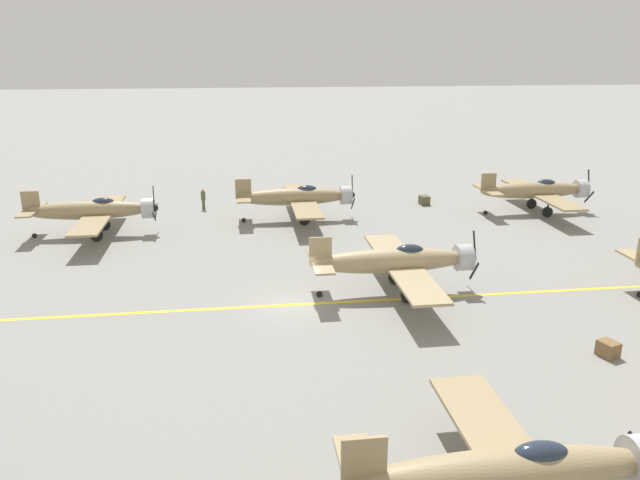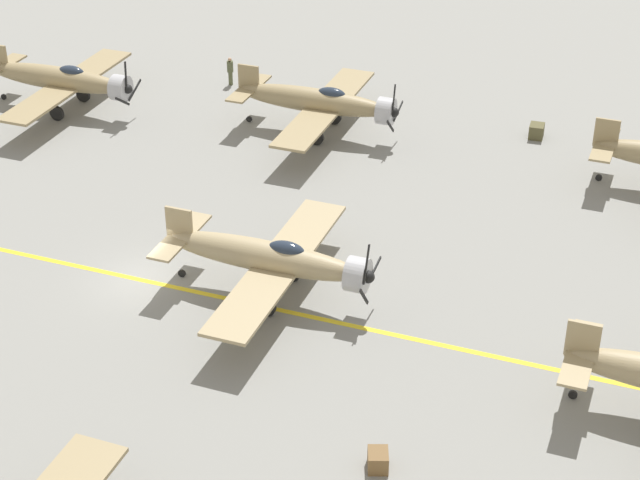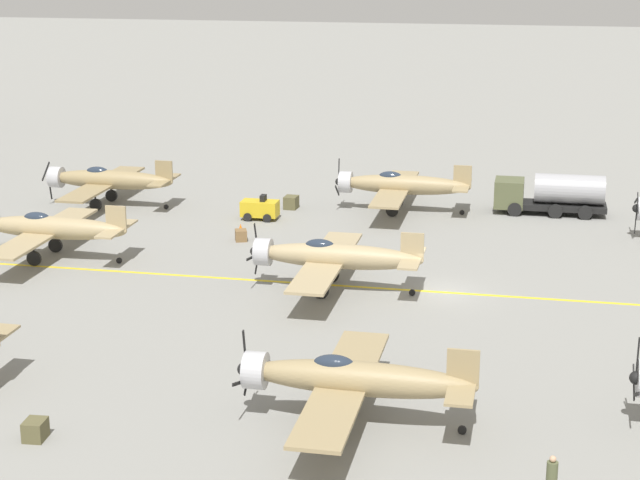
# 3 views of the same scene
# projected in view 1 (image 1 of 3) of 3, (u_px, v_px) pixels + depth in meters

# --- Properties ---
(ground_plane) EXTENTS (400.00, 400.00, 0.00)m
(ground_plane) POSITION_uv_depth(u_px,v_px,m) (295.00, 305.00, 35.23)
(ground_plane) COLOR gray
(taxiway_stripe) EXTENTS (0.30, 160.00, 0.01)m
(taxiway_stripe) POSITION_uv_depth(u_px,v_px,m) (295.00, 305.00, 35.23)
(taxiway_stripe) COLOR yellow
(taxiway_stripe) RESTS_ON ground
(airplane_far_left) EXTENTS (12.00, 9.98, 3.76)m
(airplane_far_left) POSITION_uv_depth(u_px,v_px,m) (537.00, 190.00, 54.17)
(airplane_far_left) COLOR #9A865D
(airplane_far_left) RESTS_ON ground
(airplane_near_left) EXTENTS (12.00, 9.98, 3.80)m
(airplane_near_left) POSITION_uv_depth(u_px,v_px,m) (94.00, 210.00, 47.55)
(airplane_near_left) COLOR #99845B
(airplane_near_left) RESTS_ON ground
(airplane_mid_center) EXTENTS (12.00, 9.98, 3.71)m
(airplane_mid_center) POSITION_uv_depth(u_px,v_px,m) (397.00, 261.00, 36.29)
(airplane_mid_center) COLOR tan
(airplane_mid_center) RESTS_ON ground
(airplane_mid_left) EXTENTS (12.00, 9.98, 3.78)m
(airplane_mid_left) POSITION_uv_depth(u_px,v_px,m) (298.00, 197.00, 51.82)
(airplane_mid_left) COLOR #99855C
(airplane_mid_left) RESTS_ON ground
(airplane_mid_right) EXTENTS (12.00, 9.98, 3.80)m
(airplane_mid_right) POSITION_uv_depth(u_px,v_px,m) (515.00, 474.00, 18.19)
(airplane_mid_right) COLOR #9D885F
(airplane_mid_right) RESTS_ON ground
(ground_crew_walking) EXTENTS (0.40, 0.40, 1.86)m
(ground_crew_walking) POSITION_uv_depth(u_px,v_px,m) (203.00, 198.00, 55.74)
(ground_crew_walking) COLOR #515638
(ground_crew_walking) RESTS_ON ground
(supply_crate_by_tanker) EXTENTS (1.04, 0.89, 0.82)m
(supply_crate_by_tanker) POSITION_uv_depth(u_px,v_px,m) (424.00, 200.00, 57.55)
(supply_crate_by_tanker) COLOR brown
(supply_crate_by_tanker) RESTS_ON ground
(supply_crate_mid_lane) EXTENTS (1.09, 1.00, 0.74)m
(supply_crate_mid_lane) POSITION_uv_depth(u_px,v_px,m) (608.00, 349.00, 29.27)
(supply_crate_mid_lane) COLOR brown
(supply_crate_mid_lane) RESTS_ON ground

